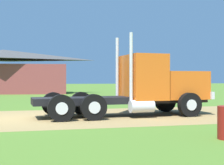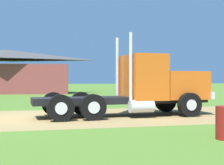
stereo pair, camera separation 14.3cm
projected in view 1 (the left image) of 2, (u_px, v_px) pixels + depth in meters
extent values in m
plane|color=#4C7326|center=(21.00, 119.00, 13.24)|extent=(200.00, 200.00, 0.00)
cube|color=olive|center=(21.00, 118.00, 13.24)|extent=(120.00, 6.81, 0.01)
cube|color=black|center=(122.00, 100.00, 14.15)|extent=(7.68, 1.96, 0.28)
cube|color=orange|center=(179.00, 85.00, 14.97)|extent=(2.19, 2.11, 1.25)
cube|color=silver|center=(199.00, 94.00, 15.30)|extent=(0.29, 2.19, 0.32)
cube|color=orange|center=(142.00, 77.00, 14.43)|extent=(1.65, 2.36, 1.96)
cube|color=#2D3D4C|center=(158.00, 69.00, 14.66)|extent=(0.15, 1.90, 0.86)
cylinder|color=silver|center=(117.00, 68.00, 15.02)|extent=(0.14, 0.14, 2.80)
cylinder|color=silver|center=(131.00, 67.00, 13.30)|extent=(0.14, 0.14, 2.80)
cylinder|color=silver|center=(142.00, 106.00, 13.35)|extent=(1.03, 0.58, 0.52)
cylinder|color=black|center=(165.00, 101.00, 16.03)|extent=(1.04, 0.36, 1.02)
cylinder|color=silver|center=(164.00, 101.00, 16.18)|extent=(0.46, 0.07, 0.46)
cylinder|color=black|center=(190.00, 105.00, 13.87)|extent=(1.04, 0.36, 1.02)
cylinder|color=silver|center=(192.00, 105.00, 13.71)|extent=(0.46, 0.07, 0.46)
cylinder|color=black|center=(53.00, 104.00, 14.39)|extent=(1.04, 0.36, 1.02)
cylinder|color=silver|center=(53.00, 104.00, 14.54)|extent=(0.46, 0.07, 0.46)
cylinder|color=black|center=(61.00, 108.00, 12.23)|extent=(1.04, 0.36, 1.02)
cylinder|color=silver|center=(62.00, 108.00, 12.07)|extent=(0.46, 0.07, 0.46)
cylinder|color=black|center=(81.00, 103.00, 14.77)|extent=(1.04, 0.36, 1.02)
cylinder|color=silver|center=(80.00, 103.00, 14.92)|extent=(0.46, 0.07, 0.46)
cylinder|color=black|center=(94.00, 107.00, 12.60)|extent=(1.04, 0.36, 1.02)
cylinder|color=silver|center=(95.00, 108.00, 12.45)|extent=(0.46, 0.07, 0.46)
cube|color=#B22D33|center=(136.00, 88.00, 19.98)|extent=(0.46, 0.42, 0.56)
sphere|color=tan|center=(136.00, 81.00, 19.97)|extent=(0.21, 0.21, 0.21)
cube|color=slate|center=(135.00, 99.00, 20.01)|extent=(0.23, 0.24, 0.79)
cube|color=slate|center=(138.00, 99.00, 19.96)|extent=(0.23, 0.24, 0.79)
cylinder|color=#B22D33|center=(133.00, 88.00, 20.05)|extent=(0.10, 0.10, 0.53)
cylinder|color=#B22D33|center=(140.00, 88.00, 19.90)|extent=(0.10, 0.10, 0.53)
cube|color=brown|center=(4.00, 79.00, 36.46)|extent=(14.32, 6.77, 3.22)
pyramid|color=#444444|center=(4.00, 55.00, 36.43)|extent=(15.04, 7.11, 1.12)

